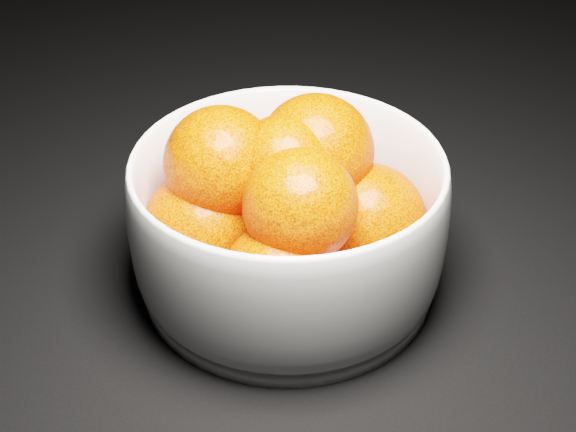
% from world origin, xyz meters
% --- Properties ---
extents(bowl, '(0.23, 0.23, 0.11)m').
position_xyz_m(bowl, '(-0.09, 0.12, 0.06)').
color(bowl, silver).
rests_on(bowl, ground).
extents(orange_pile, '(0.19, 0.19, 0.13)m').
position_xyz_m(orange_pile, '(-0.10, 0.12, 0.08)').
color(orange_pile, '#F53A08').
rests_on(orange_pile, bowl).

